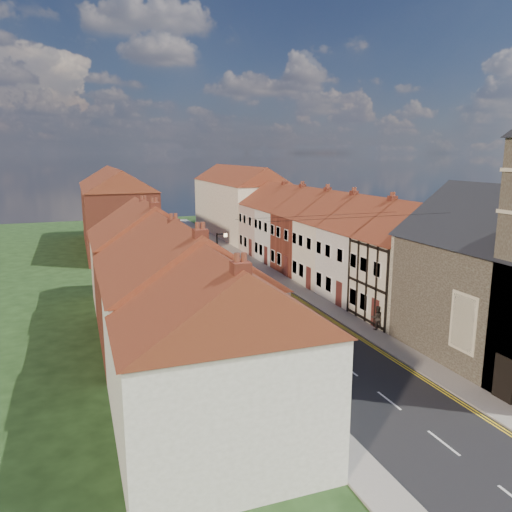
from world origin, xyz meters
The scene contains 23 objects.
ground centered at (0.00, 0.00, 0.00)m, with size 160.00×160.00×0.00m, color #305625.
road centered at (0.00, 30.00, 0.01)m, with size 7.00×90.00×0.02m, color black.
pavement_left centered at (-4.40, 30.00, 0.06)m, with size 1.80×90.00×0.12m, color #AAA69A.
pavement_right centered at (4.40, 30.00, 0.06)m, with size 1.80×90.00×0.12m, color #AAA69A.
cottage_r_tudor centered at (9.27, 12.70, 4.47)m, with size 8.30×5.20×9.00m.
cottage_r_white_near centered at (9.30, 18.10, 4.47)m, with size 8.30×6.00×9.00m.
cottage_r_cream_mid centered at (9.30, 23.50, 4.48)m, with size 8.30×5.20×9.00m.
cottage_r_pink centered at (9.30, 28.90, 4.47)m, with size 8.30×6.00×9.00m.
cottage_r_white_far centered at (9.30, 34.30, 4.48)m, with size 8.30×5.20×9.00m.
cottage_r_cream_far centered at (9.30, 39.70, 4.47)m, with size 8.30×6.00×9.00m.
cottage_l_brick_near centered at (-9.30, -0.25, 4.37)m, with size 8.30×5.70×8.80m.
cottage_l_cream centered at (-9.30, 5.55, 4.52)m, with size 8.30×6.30×9.10m.
cottage_l_white centered at (-9.30, 11.95, 4.37)m, with size 8.30×6.90×8.80m.
cottage_l_brick_mid centered at (-9.30, 18.05, 4.53)m, with size 8.30×5.70×9.10m.
cottage_l_pink centered at (-9.30, 23.85, 4.37)m, with size 8.30×6.30×8.80m.
block_right_far centered at (9.30, 55.00, 5.29)m, with size 8.30×24.20×10.50m.
block_left_far centered at (-9.30, 50.00, 5.29)m, with size 8.30×24.20×10.50m.
lamppost centered at (-3.81, 20.00, 3.54)m, with size 0.88×0.15×6.00m.
car_near centered at (-1.50, 6.44, 0.67)m, with size 1.58×3.92×1.34m, color black.
car_mid centered at (-3.20, 17.82, 0.77)m, with size 1.62×4.65×1.53m, color #9C9FA4.
car_distant centered at (-2.56, 50.00, 0.65)m, with size 2.15×4.67×1.30m, color silver.
pedestrian_left centered at (-5.10, -1.93, 0.95)m, with size 0.60×0.40×1.65m, color black.
pedestrian_right centered at (5.10, 10.91, 0.98)m, with size 0.84×0.65×1.73m, color black.
Camera 1 is at (-14.25, -17.50, 12.27)m, focal length 35.00 mm.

